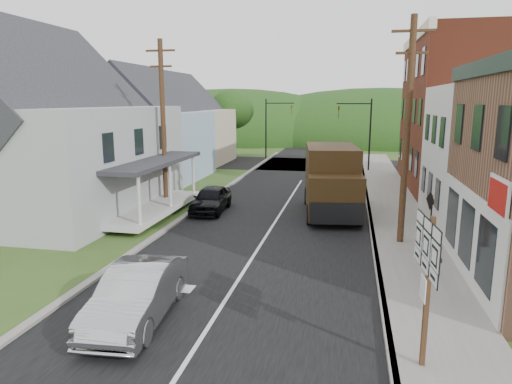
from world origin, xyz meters
The scene contains 23 objects.
ground centered at (0.00, 0.00, 0.00)m, with size 120.00×120.00×0.00m, color #2D4719.
road centered at (0.00, 10.00, 0.00)m, with size 9.00×90.00×0.02m, color black.
cross_road centered at (0.00, 27.00, 0.00)m, with size 60.00×9.00×0.02m, color black.
sidewalk_right centered at (5.90, 8.00, 0.07)m, with size 2.80×55.00×0.15m, color slate.
curb_right centered at (4.55, 8.00, 0.07)m, with size 0.20×55.00×0.15m, color slate.
curb_left centered at (-4.65, 8.00, 0.06)m, with size 0.30×55.00×0.12m, color slate.
storefront_red centered at (11.30, 17.00, 5.00)m, with size 8.00×12.00×10.00m, color maroon.
house_gray centered at (-12.00, 6.00, 4.23)m, with size 10.20×12.24×8.35m.
house_blue centered at (-11.00, 17.00, 3.69)m, with size 7.14×8.16×7.28m.
house_cream centered at (-11.50, 26.00, 3.69)m, with size 7.14×8.16×7.28m.
utility_pole_right centered at (5.60, 3.50, 4.66)m, with size 1.60×0.26×9.00m.
utility_pole_left centered at (-6.50, 8.00, 4.66)m, with size 1.60×0.26×9.00m.
traffic_signal_right centered at (4.30, 23.50, 3.76)m, with size 2.87×0.20×6.00m.
traffic_signal_left centered at (-4.30, 30.50, 3.76)m, with size 2.87×0.20×6.00m.
tree_left_b centered at (-17.00, 12.00, 4.88)m, with size 4.80×4.80×6.94m.
tree_left_c centered at (-19.00, 20.00, 5.94)m, with size 5.80×5.80×8.41m.
tree_left_d centered at (-9.00, 32.00, 4.88)m, with size 4.80×4.80×6.94m.
forested_ridge centered at (0.00, 55.00, 0.00)m, with size 90.00×30.00×16.00m, color #163610.
silver_sedan centered at (-1.97, -4.79, 0.74)m, with size 1.56×4.48×1.48m, color #ADADB2.
dark_sedan centered at (-3.70, 7.40, 0.68)m, with size 1.60×3.98×1.36m, color black.
delivery_van centered at (2.58, 8.13, 1.78)m, with size 3.27×6.55×3.52m.
route_sign_cluster centered at (5.12, -5.73, 2.31)m, with size 0.24×1.91×3.34m.
warning_sign centered at (6.35, 1.46, 1.77)m, with size 0.20×0.68×2.53m.
Camera 1 is at (3.44, -15.30, 5.81)m, focal length 32.00 mm.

